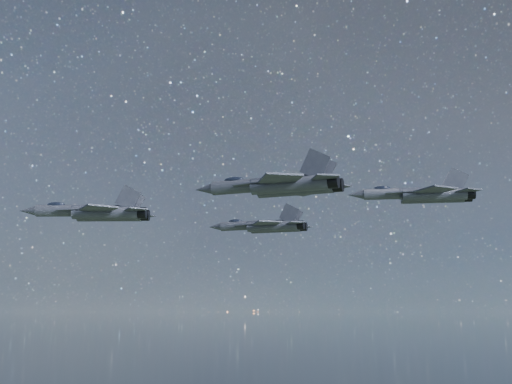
# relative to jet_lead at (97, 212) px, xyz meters

# --- Properties ---
(jet_lead) EXTENTS (18.60, 12.74, 4.67)m
(jet_lead) POSITION_rel_jet_lead_xyz_m (0.00, 0.00, 0.00)
(jet_lead) COLOR #393B47
(jet_left) EXTENTS (16.70, 11.77, 4.22)m
(jet_left) POSITION_rel_jet_lead_xyz_m (19.64, 17.61, -0.08)
(jet_left) COLOR #393B47
(jet_right) EXTENTS (18.93, 13.18, 4.76)m
(jet_right) POSITION_rel_jet_lead_xyz_m (26.77, -6.94, 0.99)
(jet_right) COLOR #393B47
(jet_slot) EXTENTS (16.42, 11.53, 4.14)m
(jet_slot) POSITION_rel_jet_lead_xyz_m (42.97, 4.49, 1.34)
(jet_slot) COLOR #393B47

